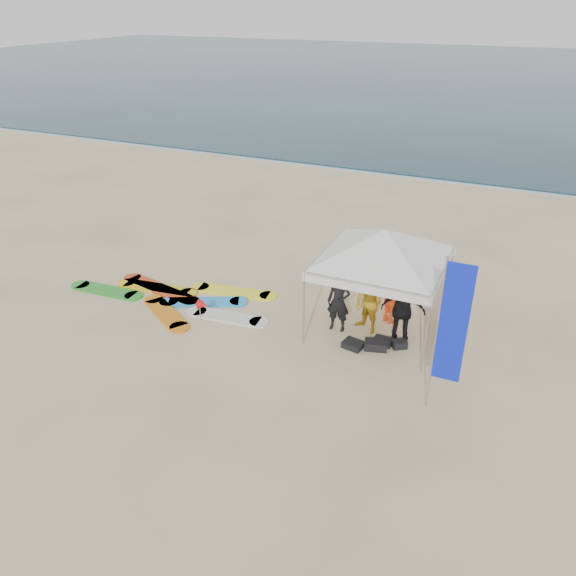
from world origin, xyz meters
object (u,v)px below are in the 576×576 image
Objects in this scene: person_yellow at (369,303)px; person_orange_a at (392,296)px; surfboard_spread at (179,298)px; marker_pennant at (203,305)px; canopy_tent at (385,230)px; feather_flag at (451,326)px; person_seated at (452,319)px; person_orange_b at (398,286)px; person_black_a at (339,302)px; person_black_b at (403,310)px.

person_yellow is 1.05× the size of person_orange_a.
person_orange_a is at bearing 12.01° from surfboard_spread.
canopy_tent is at bearing 19.77° from marker_pennant.
canopy_tent is at bearing 128.51° from feather_flag.
person_yellow reaches higher than person_seated.
person_orange_a is 5.10m from marker_pennant.
canopy_tent is (-0.23, -1.04, 2.01)m from person_orange_b.
person_black_a is at bearing 3.87° from surfboard_spread.
person_black_a is 0.47× the size of feather_flag.
person_black_b is 1.50m from person_seated.
person_yellow reaches higher than surfboard_spread.
person_seated is at bearing 9.58° from surfboard_spread.
person_seated is (1.61, -0.59, -0.35)m from person_orange_b.
canopy_tent is at bearing 79.21° from person_yellow.
canopy_tent reaches higher than person_yellow.
person_orange_b is at bearing 41.12° from person_seated.
person_orange_b reaches higher than marker_pennant.
feather_flag is (2.37, -2.45, 1.28)m from person_yellow.
person_yellow reaches higher than person_orange_b.
person_orange_a is 1.03m from person_black_b.
marker_pennant reaches higher than surfboard_spread.
marker_pennant is (-6.28, -2.05, 0.03)m from person_seated.
person_seated is 7.75m from surfboard_spread.
canopy_tent reaches higher than person_orange_a.
person_seated is at bearing 95.71° from feather_flag.
feather_flag reaches higher than person_orange_a.
person_orange_b is 6.36m from surfboard_spread.
person_black_b is 0.44× the size of canopy_tent.
feather_flag reaches higher than surfboard_spread.
person_seated is 3.03m from canopy_tent.
person_orange_b is 0.38× the size of canopy_tent.
person_orange_a is at bearing 61.46° from person_seated.
marker_pennant is 0.11× the size of surfboard_spread.
person_orange_a reaches higher than marker_pennant.
person_seated reaches higher than surfboard_spread.
person_black_b is at bearing 3.45° from surfboard_spread.
person_black_a is 0.78m from person_yellow.
person_black_a is 2.26m from canopy_tent.
feather_flag is (1.43, -2.28, 1.16)m from person_black_b.
canopy_tent reaches higher than person_black_a.
person_orange_b is 0.27× the size of surfboard_spread.
person_black_a is 3.67m from marker_pennant.
canopy_tent reaches higher than surfboard_spread.
marker_pennant is 1.62m from surfboard_spread.
feather_flag is (0.32, -3.17, 1.64)m from person_seated.
person_black_b is 0.31× the size of surfboard_spread.
person_orange_a is 6.20m from surfboard_spread.
canopy_tent is at bearing -36.23° from person_black_b.
person_black_a is at bearing 35.56° from person_orange_b.
person_seated is 0.15× the size of surfboard_spread.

